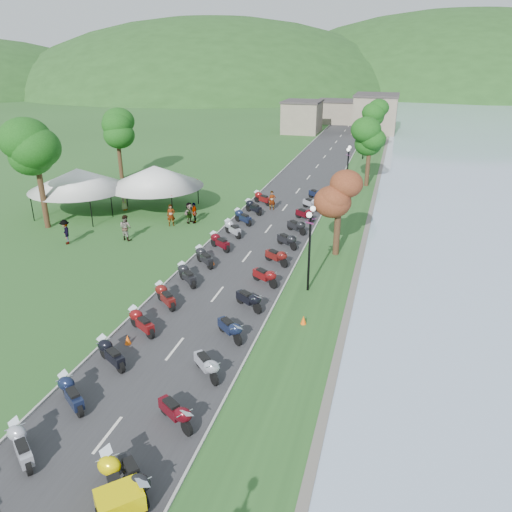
% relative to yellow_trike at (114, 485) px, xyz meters
% --- Properties ---
extents(road, '(7.00, 120.00, 0.02)m').
position_rel_yellow_trike_xyz_m(road, '(-1.80, 38.47, -0.60)').
color(road, '#323235').
rests_on(road, ground).
extents(hills_backdrop, '(360.00, 120.00, 76.00)m').
position_rel_yellow_trike_xyz_m(hills_backdrop, '(-1.80, 198.47, -0.61)').
color(hills_backdrop, '#285621').
rests_on(hills_backdrop, ground).
extents(far_building, '(18.00, 16.00, 5.00)m').
position_rel_yellow_trike_xyz_m(far_building, '(-3.80, 83.47, 1.89)').
color(far_building, gray).
rests_on(far_building, ground).
extents(yellow_trike, '(3.03, 3.06, 1.22)m').
position_rel_yellow_trike_xyz_m(yellow_trike, '(0.00, 0.00, 0.00)').
color(yellow_trike, '#ECD602').
rests_on(yellow_trike, ground).
extents(moto_row_left, '(2.60, 43.59, 1.10)m').
position_rel_yellow_trike_xyz_m(moto_row_left, '(-4.06, 12.37, -0.06)').
color(moto_row_left, '#331411').
rests_on(moto_row_left, ground).
extents(moto_row_right, '(2.60, 40.93, 1.10)m').
position_rel_yellow_trike_xyz_m(moto_row_right, '(0.46, 16.57, -0.06)').
color(moto_row_right, '#331411').
rests_on(moto_row_right, ground).
extents(vendor_tent_main, '(5.63, 5.63, 4.00)m').
position_rel_yellow_trike_xyz_m(vendor_tent_main, '(-12.65, 28.69, 1.39)').
color(vendor_tent_main, silver).
rests_on(vendor_tent_main, ground).
extents(vendor_tent_side, '(5.61, 5.61, 4.00)m').
position_rel_yellow_trike_xyz_m(vendor_tent_side, '(-18.45, 25.93, 1.39)').
color(vendor_tent_side, silver).
rests_on(vendor_tent_side, ground).
extents(tree_park_left, '(3.61, 3.61, 10.02)m').
position_rel_yellow_trike_xyz_m(tree_park_left, '(-19.07, 22.00, 4.40)').
color(tree_park_left, '#1B5C16').
rests_on(tree_park_left, ground).
extents(tree_lakeside, '(2.33, 2.33, 6.48)m').
position_rel_yellow_trike_xyz_m(tree_lakeside, '(4.06, 22.58, 2.63)').
color(tree_lakeside, '#1B5C16').
rests_on(tree_lakeside, ground).
extents(pedestrian_a, '(0.81, 0.74, 1.81)m').
position_rel_yellow_trike_xyz_m(pedestrian_a, '(-9.58, 25.05, -0.61)').
color(pedestrian_a, slate).
rests_on(pedestrian_a, ground).
extents(pedestrian_b, '(1.06, 0.76, 1.95)m').
position_rel_yellow_trike_xyz_m(pedestrian_b, '(-11.50, 21.19, -0.61)').
color(pedestrian_b, slate).
rests_on(pedestrian_b, ground).
extents(pedestrian_c, '(1.15, 1.22, 1.84)m').
position_rel_yellow_trike_xyz_m(pedestrian_c, '(-15.33, 19.22, -0.61)').
color(pedestrian_c, slate).
rests_on(pedestrian_c, ground).
extents(traffic_cone_near, '(0.33, 0.33, 0.51)m').
position_rel_yellow_trike_xyz_m(traffic_cone_near, '(-4.18, 8.25, -0.35)').
color(traffic_cone_near, '#F2590C').
rests_on(traffic_cone_near, ground).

